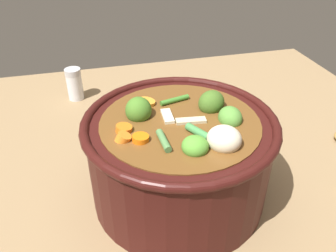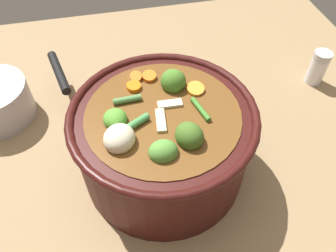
# 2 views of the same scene
# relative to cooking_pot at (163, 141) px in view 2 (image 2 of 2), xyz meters

# --- Properties ---
(ground_plane) EXTENTS (1.10, 1.10, 0.00)m
(ground_plane) POSITION_rel_cooking_pot_xyz_m (-0.00, -0.00, -0.08)
(ground_plane) COLOR #8C704C
(cooking_pot) EXTENTS (0.29, 0.29, 0.17)m
(cooking_pot) POSITION_rel_cooking_pot_xyz_m (0.00, 0.00, 0.00)
(cooking_pot) COLOR #38110F
(cooking_pot) RESTS_ON ground_plane
(salt_shaker) EXTENTS (0.04, 0.04, 0.08)m
(salt_shaker) POSITION_rel_cooking_pot_xyz_m (-0.38, -0.16, -0.04)
(salt_shaker) COLOR silver
(salt_shaker) RESTS_ON ground_plane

